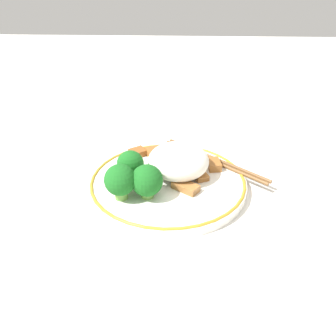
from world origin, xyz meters
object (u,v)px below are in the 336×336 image
at_px(chopsticks, 214,160).
at_px(plate, 168,182).
at_px(broccoli_back_center, 120,181).
at_px(broccoli_back_left, 130,165).
at_px(broccoli_back_right, 147,181).

bearing_deg(chopsticks, plate, 129.00).
bearing_deg(chopsticks, broccoli_back_center, 129.41).
height_order(plate, broccoli_back_left, broccoli_back_left).
distance_m(broccoli_back_left, broccoli_back_right, 0.04).
height_order(broccoli_back_left, chopsticks, broccoli_back_left).
height_order(broccoli_back_left, broccoli_back_right, broccoli_back_left).
relative_size(plate, broccoli_back_left, 4.54).
bearing_deg(broccoli_back_left, plate, -76.74).
bearing_deg(broccoli_back_center, plate, -50.13).
relative_size(plate, chopsticks, 1.43).
height_order(broccoli_back_right, chopsticks, broccoli_back_right).
distance_m(broccoli_back_right, chopsticks, 0.15).
bearing_deg(chopsticks, broccoli_back_left, 119.54).
relative_size(broccoli_back_left, chopsticks, 0.32).
xyz_separation_m(plate, broccoli_back_center, (-0.05, 0.06, 0.03)).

